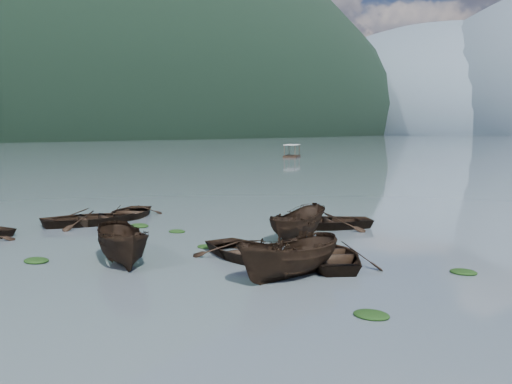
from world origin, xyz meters
The scene contains 18 objects.
ground_plane centered at (0.00, 0.00, 0.00)m, with size 2400.00×2400.00×0.00m, color #4D5961.
haze_mtn_a centered at (-260.00, 900.00, 0.00)m, with size 520.00×520.00×280.00m, color #475666.
rowboat_1 centered at (-8.58, 8.30, 0.00)m, with size 3.58×5.01×1.04m, color black.
rowboat_2 centered at (0.06, 3.06, 0.00)m, with size 1.72×4.57×1.77m, color black.
rowboat_3 centered at (6.38, 7.83, 0.00)m, with size 3.50×4.90×1.02m, color black.
rowboat_4 centered at (3.56, 6.52, 0.00)m, with size 3.48×4.87×1.01m, color black.
rowboat_5 centered at (6.48, 4.86, 0.00)m, with size 1.70×4.53×1.75m, color black.
rowboat_6 centered at (-8.82, 11.45, 0.00)m, with size 3.24×4.53×0.94m, color black.
rowboat_7 centered at (2.40, 14.84, 0.00)m, with size 3.60×5.03×1.04m, color black.
rowboat_8 centered at (2.86, 11.40, 0.00)m, with size 1.65×4.38×1.69m, color black.
weed_clump_1 centered at (0.68, 7.25, 0.00)m, with size 0.85×0.68×0.19m, color black.
weed_clump_2 centered at (-2.93, 1.26, 0.00)m, with size 1.08×0.86×0.23m, color black.
weed_clump_3 centered at (5.32, 6.18, 0.00)m, with size 0.78×0.66×0.17m, color black.
weed_clump_4 centered at (10.49, 2.72, 0.00)m, with size 1.04×0.82×0.21m, color black.
weed_clump_5 centered at (-5.77, 9.32, 0.00)m, with size 1.13×0.91×0.24m, color black.
weed_clump_6 centered at (-3.02, 9.31, 0.00)m, with size 0.90×0.75×0.19m, color black.
weed_clump_7 centered at (11.21, 9.11, 0.00)m, with size 0.97×0.78×0.21m, color black.
pontoon_left centered at (-42.06, 83.47, 0.00)m, with size 2.57×6.17×2.37m, color black, non-canonical shape.
Camera 1 is at (16.73, -11.59, 5.10)m, focal length 40.00 mm.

